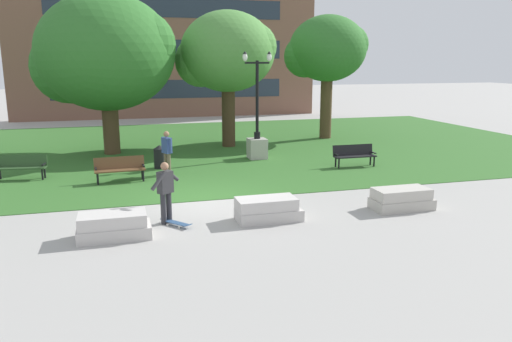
{
  "coord_description": "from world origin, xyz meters",
  "views": [
    {
      "loc": [
        -2.54,
        -15.16,
        4.38
      ],
      "look_at": [
        1.29,
        -1.4,
        1.2
      ],
      "focal_mm": 35.0,
      "sensor_mm": 36.0,
      "label": 1
    }
  ],
  "objects_px": {
    "person_skateboarder": "(165,189)",
    "park_bench_near_right": "(21,165)",
    "lamp_post_left": "(257,137)",
    "trash_bin": "(160,157)",
    "concrete_block_center": "(114,226)",
    "person_bystander_near_lawn": "(167,150)",
    "skateboard": "(176,223)",
    "park_bench_near_left": "(354,154)",
    "concrete_block_right": "(401,199)",
    "park_bench_far_left": "(120,168)",
    "concrete_block_left": "(268,209)"
  },
  "relations": [
    {
      "from": "concrete_block_left",
      "to": "person_skateboarder",
      "type": "xyz_separation_m",
      "value": [
        -2.75,
        0.48,
        0.66
      ]
    },
    {
      "from": "concrete_block_left",
      "to": "person_skateboarder",
      "type": "relative_size",
      "value": 1.05
    },
    {
      "from": "concrete_block_left",
      "to": "concrete_block_right",
      "type": "distance_m",
      "value": 4.18
    },
    {
      "from": "lamp_post_left",
      "to": "park_bench_near_right",
      "type": "bearing_deg",
      "value": -170.96
    },
    {
      "from": "skateboard",
      "to": "park_bench_near_left",
      "type": "bearing_deg",
      "value": 35.11
    },
    {
      "from": "concrete_block_right",
      "to": "park_bench_near_right",
      "type": "bearing_deg",
      "value": 148.26
    },
    {
      "from": "concrete_block_center",
      "to": "park_bench_near_right",
      "type": "height_order",
      "value": "park_bench_near_right"
    },
    {
      "from": "person_skateboarder",
      "to": "park_bench_near_right",
      "type": "xyz_separation_m",
      "value": [
        -4.71,
        6.66,
        -0.43
      ]
    },
    {
      "from": "park_bench_far_left",
      "to": "trash_bin",
      "type": "distance_m",
      "value": 2.55
    },
    {
      "from": "person_skateboarder",
      "to": "park_bench_near_right",
      "type": "distance_m",
      "value": 8.17
    },
    {
      "from": "concrete_block_right",
      "to": "trash_bin",
      "type": "height_order",
      "value": "trash_bin"
    },
    {
      "from": "trash_bin",
      "to": "person_bystander_near_lawn",
      "type": "xyz_separation_m",
      "value": [
        0.18,
        -1.35,
        0.48
      ]
    },
    {
      "from": "concrete_block_center",
      "to": "park_bench_far_left",
      "type": "xyz_separation_m",
      "value": [
        0.23,
        6.07,
        0.23
      ]
    },
    {
      "from": "concrete_block_center",
      "to": "lamp_post_left",
      "type": "bearing_deg",
      "value": 55.12
    },
    {
      "from": "skateboard",
      "to": "park_bench_near_right",
      "type": "bearing_deg",
      "value": 125.37
    },
    {
      "from": "concrete_block_left",
      "to": "skateboard",
      "type": "xyz_separation_m",
      "value": [
        -2.53,
        0.19,
        -0.22
      ]
    },
    {
      "from": "park_bench_near_left",
      "to": "lamp_post_left",
      "type": "distance_m",
      "value": 4.45
    },
    {
      "from": "concrete_block_left",
      "to": "skateboard",
      "type": "distance_m",
      "value": 2.54
    },
    {
      "from": "person_skateboarder",
      "to": "skateboard",
      "type": "bearing_deg",
      "value": -52.79
    },
    {
      "from": "park_bench_near_right",
      "to": "lamp_post_left",
      "type": "bearing_deg",
      "value": 9.04
    },
    {
      "from": "person_skateboarder",
      "to": "person_bystander_near_lawn",
      "type": "distance_m",
      "value": 5.92
    },
    {
      "from": "person_bystander_near_lawn",
      "to": "skateboard",
      "type": "bearing_deg",
      "value": -93.72
    },
    {
      "from": "concrete_block_right",
      "to": "person_skateboarder",
      "type": "bearing_deg",
      "value": 175.52
    },
    {
      "from": "person_bystander_near_lawn",
      "to": "park_bench_near_left",
      "type": "bearing_deg",
      "value": -3.63
    },
    {
      "from": "lamp_post_left",
      "to": "person_skateboarder",
      "type": "bearing_deg",
      "value": -120.81
    },
    {
      "from": "concrete_block_right",
      "to": "trash_bin",
      "type": "distance_m",
      "value": 10.13
    },
    {
      "from": "park_bench_far_left",
      "to": "concrete_block_left",
      "type": "bearing_deg",
      "value": -55.7
    },
    {
      "from": "concrete_block_center",
      "to": "concrete_block_right",
      "type": "xyz_separation_m",
      "value": [
        8.33,
        0.27,
        0.0
      ]
    },
    {
      "from": "skateboard",
      "to": "lamp_post_left",
      "type": "distance_m",
      "value": 9.72
    },
    {
      "from": "park_bench_near_right",
      "to": "concrete_block_left",
      "type": "bearing_deg",
      "value": -43.74
    },
    {
      "from": "concrete_block_left",
      "to": "park_bench_near_right",
      "type": "relative_size",
      "value": 0.97
    },
    {
      "from": "park_bench_near_left",
      "to": "concrete_block_right",
      "type": "bearing_deg",
      "value": -103.11
    },
    {
      "from": "person_bystander_near_lawn",
      "to": "park_bench_near_right",
      "type": "bearing_deg",
      "value": 171.75
    },
    {
      "from": "person_skateboarder",
      "to": "person_bystander_near_lawn",
      "type": "relative_size",
      "value": 1.0
    },
    {
      "from": "person_skateboarder",
      "to": "trash_bin",
      "type": "height_order",
      "value": "person_skateboarder"
    },
    {
      "from": "park_bench_near_right",
      "to": "lamp_post_left",
      "type": "relative_size",
      "value": 0.39
    },
    {
      "from": "lamp_post_left",
      "to": "trash_bin",
      "type": "distance_m",
      "value": 4.57
    },
    {
      "from": "park_bench_near_left",
      "to": "person_bystander_near_lawn",
      "type": "height_order",
      "value": "person_bystander_near_lawn"
    },
    {
      "from": "concrete_block_center",
      "to": "park_bench_near_left",
      "type": "xyz_separation_m",
      "value": [
        9.71,
        6.21,
        0.23
      ]
    },
    {
      "from": "trash_bin",
      "to": "concrete_block_left",
      "type": "bearing_deg",
      "value": -73.34
    },
    {
      "from": "park_bench_near_left",
      "to": "park_bench_far_left",
      "type": "bearing_deg",
      "value": -179.15
    },
    {
      "from": "concrete_block_left",
      "to": "person_bystander_near_lawn",
      "type": "xyz_separation_m",
      "value": [
        -2.13,
        6.37,
        0.68
      ]
    },
    {
      "from": "skateboard",
      "to": "person_bystander_near_lawn",
      "type": "height_order",
      "value": "person_bystander_near_lawn"
    },
    {
      "from": "concrete_block_right",
      "to": "park_bench_far_left",
      "type": "height_order",
      "value": "park_bench_far_left"
    },
    {
      "from": "person_bystander_near_lawn",
      "to": "park_bench_far_left",
      "type": "bearing_deg",
      "value": -160.66
    },
    {
      "from": "person_skateboarder",
      "to": "park_bench_near_left",
      "type": "xyz_separation_m",
      "value": [
        8.32,
        5.4,
        -0.43
      ]
    },
    {
      "from": "park_bench_far_left",
      "to": "person_bystander_near_lawn",
      "type": "distance_m",
      "value": 1.95
    },
    {
      "from": "concrete_block_center",
      "to": "park_bench_near_right",
      "type": "distance_m",
      "value": 8.18
    },
    {
      "from": "park_bench_near_left",
      "to": "park_bench_far_left",
      "type": "relative_size",
      "value": 0.98
    },
    {
      "from": "skateboard",
      "to": "lamp_post_left",
      "type": "height_order",
      "value": "lamp_post_left"
    }
  ]
}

